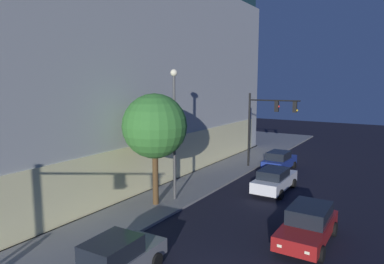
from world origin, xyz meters
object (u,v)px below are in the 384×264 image
at_px(modern_building, 51,65).
at_px(car_grey, 116,258).
at_px(sidewalk_tree, 155,126).
at_px(car_white, 274,180).
at_px(traffic_light_far_corner, 267,117).
at_px(car_blue, 279,161).
at_px(street_lamp_sidewalk, 174,119).
at_px(car_red, 308,224).

relative_size(modern_building, car_grey, 7.49).
xyz_separation_m(sidewalk_tree, car_white, (6.71, -5.20, -4.11)).
height_order(traffic_light_far_corner, car_blue, traffic_light_far_corner).
bearing_deg(street_lamp_sidewalk, traffic_light_far_corner, -10.60).
relative_size(street_lamp_sidewalk, sidewalk_tree, 1.21).
relative_size(car_red, car_white, 0.99).
distance_m(modern_building, car_blue, 23.69).
relative_size(car_grey, car_red, 0.91).
bearing_deg(traffic_light_far_corner, car_red, -151.87).
bearing_deg(sidewalk_tree, traffic_light_far_corner, -11.47).
xyz_separation_m(car_grey, car_red, (7.14, -5.51, 0.05)).
xyz_separation_m(street_lamp_sidewalk, sidewalk_tree, (-1.39, 0.45, -0.32)).
relative_size(modern_building, car_white, 6.76).
bearing_deg(sidewalk_tree, car_red, -89.74).
xyz_separation_m(traffic_light_far_corner, car_red, (-12.34, -6.59, -3.76)).
bearing_deg(street_lamp_sidewalk, sidewalk_tree, 161.84).
bearing_deg(car_grey, sidewalk_tree, 26.90).
bearing_deg(car_blue, car_white, -165.07).
bearing_deg(car_blue, street_lamp_sidewalk, 164.30).
height_order(car_grey, car_blue, car_blue).
xyz_separation_m(traffic_light_far_corner, car_blue, (0.27, -1.11, -3.79)).
distance_m(car_white, car_blue, 6.14).
height_order(traffic_light_far_corner, sidewalk_tree, sidewalk_tree).
relative_size(modern_building, street_lamp_sidewalk, 3.96).
distance_m(modern_building, traffic_light_far_corner, 21.52).
bearing_deg(car_blue, car_red, -156.48).
xyz_separation_m(modern_building, sidewalk_tree, (-5.89, -17.49, -4.26)).
relative_size(modern_building, sidewalk_tree, 4.80).
distance_m(street_lamp_sidewalk, car_blue, 12.51).
xyz_separation_m(modern_building, street_lamp_sidewalk, (-4.51, -17.94, -3.94)).
xyz_separation_m(street_lamp_sidewalk, car_red, (-1.34, -8.65, -4.40)).
xyz_separation_m(street_lamp_sidewalk, car_white, (5.33, -4.75, -4.43)).
xyz_separation_m(modern_building, traffic_light_far_corner, (6.49, -20.00, -4.59)).
relative_size(street_lamp_sidewalk, car_grey, 1.89).
distance_m(modern_building, car_red, 28.48).
bearing_deg(traffic_light_far_corner, car_white, -154.60).
relative_size(street_lamp_sidewalk, car_red, 1.72).
distance_m(traffic_light_far_corner, car_blue, 3.96).
distance_m(car_grey, car_red, 9.02).
xyz_separation_m(modern_building, car_white, (0.82, -22.69, -8.38)).
height_order(street_lamp_sidewalk, car_red, street_lamp_sidewalk).
bearing_deg(street_lamp_sidewalk, modern_building, 75.90).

